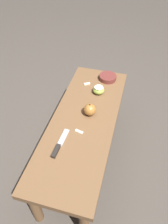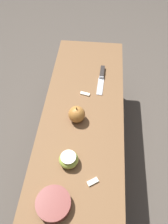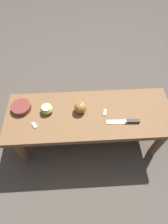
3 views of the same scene
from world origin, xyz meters
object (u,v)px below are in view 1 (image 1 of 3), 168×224
object	(u,v)px
wooden_bench	(84,126)
apple_cut	(99,90)
apple_whole	(90,110)
knife	(58,147)
bowl	(108,77)

from	to	relation	value
wooden_bench	apple_cut	distance (m)	0.31
wooden_bench	apple_whole	xyz separation A→B (m)	(0.06, -0.03, 0.10)
wooden_bench	knife	bearing A→B (deg)	161.58
wooden_bench	knife	xyz separation A→B (m)	(-0.25, 0.08, 0.07)
wooden_bench	bowl	world-z (taller)	bowl
wooden_bench	apple_whole	world-z (taller)	apple_whole
wooden_bench	bowl	distance (m)	0.49
apple_cut	bowl	bearing A→B (deg)	-10.51
knife	apple_whole	world-z (taller)	apple_whole
bowl	apple_cut	bearing A→B (deg)	169.49
apple_whole	bowl	xyz separation A→B (m)	(0.41, -0.04, -0.02)
wooden_bench	apple_cut	xyz separation A→B (m)	(0.29, -0.03, 0.09)
wooden_bench	bowl	size ratio (longest dim) A/B	8.67
knife	apple_cut	bearing A→B (deg)	-9.46
wooden_bench	apple_whole	size ratio (longest dim) A/B	12.59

